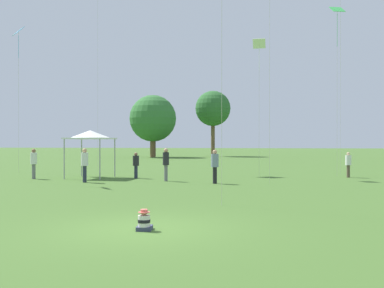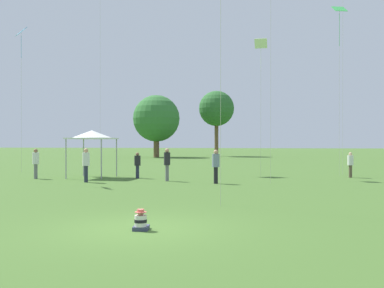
# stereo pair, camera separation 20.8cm
# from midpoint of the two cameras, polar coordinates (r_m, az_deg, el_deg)

# --- Properties ---
(ground_plane) EXTENTS (300.00, 300.00, 0.00)m
(ground_plane) POSITION_cam_midpoint_polar(r_m,az_deg,el_deg) (11.62, -6.25, -10.65)
(ground_plane) COLOR #426628
(seated_toddler) EXTENTS (0.43, 0.51, 0.54)m
(seated_toddler) POSITION_cam_midpoint_polar(r_m,az_deg,el_deg) (11.39, -6.00, -9.78)
(seated_toddler) COLOR #383D56
(seated_toddler) RESTS_ON ground
(person_standing_0) EXTENTS (0.43, 0.43, 1.56)m
(person_standing_0) POSITION_cam_midpoint_polar(r_m,az_deg,el_deg) (29.38, 19.67, -2.24)
(person_standing_0) COLOR brown
(person_standing_0) RESTS_ON ground
(person_standing_1) EXTENTS (0.51, 0.51, 1.85)m
(person_standing_1) POSITION_cam_midpoint_polar(r_m,az_deg,el_deg) (25.09, -13.08, -2.24)
(person_standing_1) COLOR #282D42
(person_standing_1) RESTS_ON ground
(person_standing_2) EXTENTS (0.42, 0.42, 1.84)m
(person_standing_2) POSITION_cam_midpoint_polar(r_m,az_deg,el_deg) (25.21, -2.95, -2.22)
(person_standing_2) COLOR slate
(person_standing_2) RESTS_ON ground
(person_standing_3) EXTENTS (0.53, 0.53, 1.57)m
(person_standing_3) POSITION_cam_midpoint_polar(r_m,az_deg,el_deg) (27.35, -6.73, -2.42)
(person_standing_3) COLOR #282D42
(person_standing_3) RESTS_ON ground
(person_standing_4) EXTENTS (0.51, 0.51, 1.79)m
(person_standing_4) POSITION_cam_midpoint_polar(r_m,az_deg,el_deg) (28.34, -19.03, -2.04)
(person_standing_4) COLOR slate
(person_standing_4) RESTS_ON ground
(person_standing_5) EXTENTS (0.56, 0.56, 1.79)m
(person_standing_5) POSITION_cam_midpoint_polar(r_m,az_deg,el_deg) (23.70, 3.29, -2.50)
(person_standing_5) COLOR black
(person_standing_5) RESTS_ON ground
(canopy_tent) EXTENTS (2.66, 2.66, 2.91)m
(canopy_tent) POSITION_cam_midpoint_polar(r_m,az_deg,el_deg) (28.15, -12.38, 1.11)
(canopy_tent) COLOR white
(canopy_tent) RESTS_ON ground
(kite_1) EXTENTS (0.98, 0.89, 10.96)m
(kite_1) POSITION_cam_midpoint_polar(r_m,az_deg,el_deg) (31.30, 18.40, 15.05)
(kite_1) COLOR green
(kite_1) RESTS_ON ground
(kite_3) EXTENTS (0.80, 0.65, 8.63)m
(kite_3) POSITION_cam_midpoint_polar(r_m,az_deg,el_deg) (29.08, 8.94, 11.83)
(kite_3) COLOR white
(kite_3) RESTS_ON ground
(kite_6) EXTENTS (1.06, 1.06, 10.47)m
(kite_6) POSITION_cam_midpoint_polar(r_m,az_deg,el_deg) (35.40, -20.71, 12.55)
(kite_6) COLOR #339EDB
(kite_6) RESTS_ON ground
(distant_tree_0) EXTENTS (5.43, 5.43, 10.08)m
(distant_tree_0) POSITION_cam_midpoint_polar(r_m,az_deg,el_deg) (69.38, 3.21, 4.49)
(distant_tree_0) COLOR brown
(distant_tree_0) RESTS_ON ground
(distant_tree_2) EXTENTS (6.72, 6.72, 8.97)m
(distant_tree_2) POSITION_cam_midpoint_polar(r_m,az_deg,el_deg) (64.95, -4.45, 3.24)
(distant_tree_2) COLOR brown
(distant_tree_2) RESTS_ON ground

